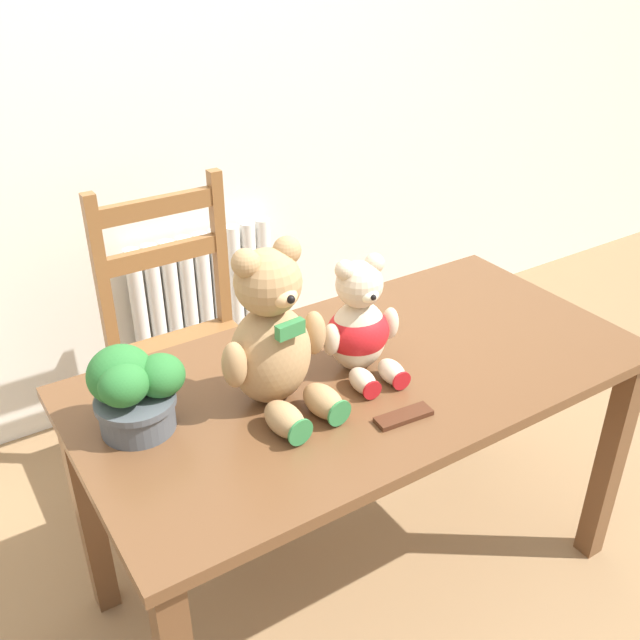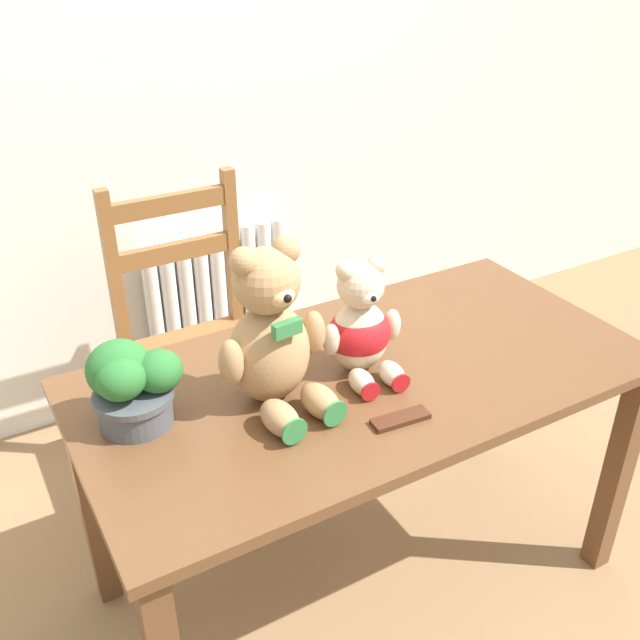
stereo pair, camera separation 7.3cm
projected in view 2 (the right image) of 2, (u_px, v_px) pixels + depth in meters
name	position (u px, v px, depth m)	size (l,w,h in m)	color
wall_back	(173.00, 57.00, 2.42)	(8.00, 0.04, 2.60)	silver
radiator	(221.00, 316.00, 2.89)	(0.61, 0.10, 0.67)	white
dining_table	(365.00, 405.00, 1.82)	(1.42, 0.72, 0.74)	brown
wooden_chair_behind	(197.00, 345.00, 2.34)	(0.44, 0.42, 1.01)	brown
teddy_bear_left	(272.00, 337.00, 1.58)	(0.28, 0.28, 0.39)	tan
teddy_bear_right	(361.00, 327.00, 1.71)	(0.21, 0.22, 0.30)	beige
potted_plant	(131.00, 384.00, 1.54)	(0.20, 0.18, 0.20)	#4C5156
chocolate_bar	(400.00, 419.00, 1.59)	(0.14, 0.04, 0.01)	#472314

